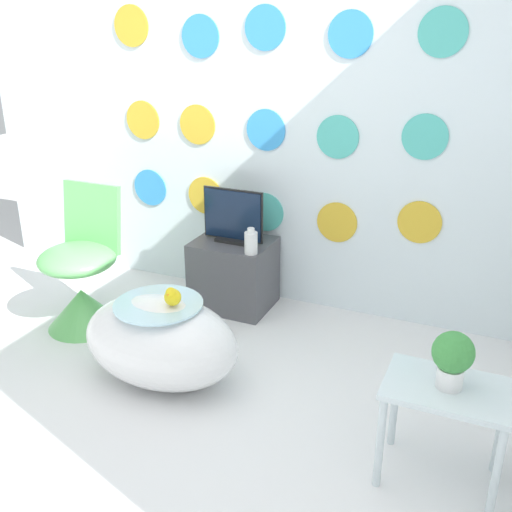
{
  "coord_description": "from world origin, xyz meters",
  "views": [
    {
      "loc": [
        1.39,
        -1.47,
        1.77
      ],
      "look_at": [
        0.35,
        0.91,
        0.71
      ],
      "focal_mm": 42.0,
      "sensor_mm": 36.0,
      "label": 1
    }
  ],
  "objects_px": {
    "tv": "(233,218)",
    "vase": "(251,242)",
    "bathtub": "(161,341)",
    "chair": "(81,283)",
    "potted_plant_left": "(453,357)"
  },
  "relations": [
    {
      "from": "bathtub",
      "to": "potted_plant_left",
      "type": "relative_size",
      "value": 3.58
    },
    {
      "from": "tv",
      "to": "chair",
      "type": "bearing_deg",
      "value": -139.57
    },
    {
      "from": "potted_plant_left",
      "to": "vase",
      "type": "bearing_deg",
      "value": 143.3
    },
    {
      "from": "bathtub",
      "to": "tv",
      "type": "relative_size",
      "value": 2.11
    },
    {
      "from": "bathtub",
      "to": "tv",
      "type": "xyz_separation_m",
      "value": [
        -0.04,
        0.92,
        0.36
      ]
    },
    {
      "from": "tv",
      "to": "vase",
      "type": "bearing_deg",
      "value": -37.79
    },
    {
      "from": "bathtub",
      "to": "chair",
      "type": "bearing_deg",
      "value": 157.1
    },
    {
      "from": "tv",
      "to": "potted_plant_left",
      "type": "height_order",
      "value": "tv"
    },
    {
      "from": "tv",
      "to": "potted_plant_left",
      "type": "bearing_deg",
      "value": -36.84
    },
    {
      "from": "tv",
      "to": "vase",
      "type": "height_order",
      "value": "tv"
    },
    {
      "from": "chair",
      "to": "vase",
      "type": "height_order",
      "value": "chair"
    },
    {
      "from": "chair",
      "to": "potted_plant_left",
      "type": "xyz_separation_m",
      "value": [
        2.14,
        -0.47,
        0.29
      ]
    },
    {
      "from": "vase",
      "to": "potted_plant_left",
      "type": "relative_size",
      "value": 0.69
    },
    {
      "from": "tv",
      "to": "potted_plant_left",
      "type": "xyz_separation_m",
      "value": [
        1.43,
        -1.07,
        -0.02
      ]
    },
    {
      "from": "tv",
      "to": "vase",
      "type": "distance_m",
      "value": 0.25
    }
  ]
}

